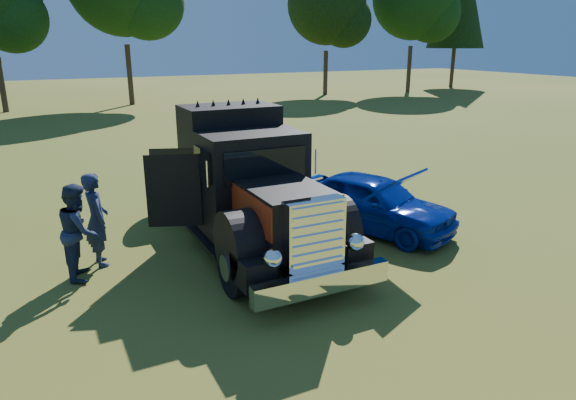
# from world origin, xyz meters

# --- Properties ---
(ground) EXTENTS (120.00, 120.00, 0.00)m
(ground) POSITION_xyz_m (0.00, 0.00, 0.00)
(ground) COLOR #43591A
(ground) RESTS_ON ground
(diamond_t_truck) EXTENTS (3.32, 7.16, 3.00)m
(diamond_t_truck) POSITION_xyz_m (1.36, 1.70, 1.28)
(diamond_t_truck) COLOR black
(diamond_t_truck) RESTS_ON ground
(hotrod_coupe) EXTENTS (3.10, 4.40, 1.89)m
(hotrod_coupe) POSITION_xyz_m (4.44, 1.29, 0.69)
(hotrod_coupe) COLOR #1908B9
(hotrod_coupe) RESTS_ON ground
(spectator_near) EXTENTS (0.51, 0.73, 1.91)m
(spectator_near) POSITION_xyz_m (-1.66, 2.10, 0.96)
(spectator_near) COLOR #21364F
(spectator_near) RESTS_ON ground
(spectator_far) EXTENTS (0.84, 1.00, 1.84)m
(spectator_far) POSITION_xyz_m (-2.04, 1.66, 0.92)
(spectator_far) COLOR #1F2E49
(spectator_far) RESTS_ON ground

